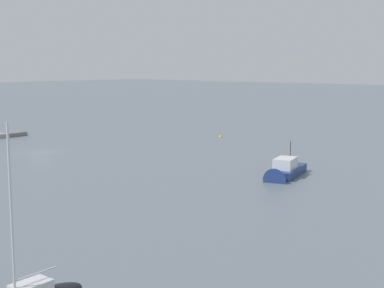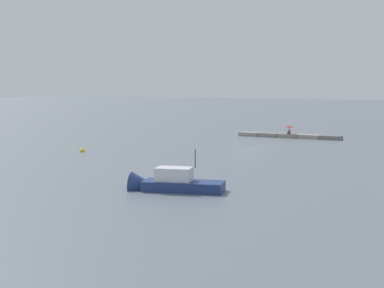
# 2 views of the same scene
# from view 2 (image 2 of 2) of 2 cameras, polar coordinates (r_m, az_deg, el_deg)

# --- Properties ---
(ground_plane) EXTENTS (500.00, 500.00, 0.00)m
(ground_plane) POSITION_cam_2_polar(r_m,az_deg,el_deg) (73.43, 5.61, -0.39)
(ground_plane) COLOR slate
(seawall_pier) EXTENTS (16.09, 1.81, 0.59)m
(seawall_pier) POSITION_cam_2_polar(r_m,az_deg,el_deg) (88.57, 9.65, 0.82)
(seawall_pier) COLOR slate
(seawall_pier) RESTS_ON ground_plane
(person_seated_grey_left) EXTENTS (0.45, 0.64, 0.73)m
(person_seated_grey_left) POSITION_cam_2_polar(r_m,az_deg,el_deg) (88.43, 9.67, 1.17)
(person_seated_grey_left) COLOR #1E2333
(person_seated_grey_left) RESTS_ON seawall_pier
(umbrella_open_red) EXTENTS (1.43, 1.43, 1.31)m
(umbrella_open_red) POSITION_cam_2_polar(r_m,az_deg,el_deg) (88.35, 9.68, 1.73)
(umbrella_open_red) COLOR black
(umbrella_open_red) RESTS_ON seawall_pier
(motorboat_navy_mid) EXTENTS (7.54, 4.04, 4.05)m
(motorboat_navy_mid) POSITION_cam_2_polar(r_m,az_deg,el_deg) (43.74, -2.39, -4.11)
(motorboat_navy_mid) COLOR navy
(motorboat_navy_mid) RESTS_ON ground_plane
(mooring_buoy_mid) EXTENTS (0.66, 0.66, 0.66)m
(mooring_buoy_mid) POSITION_cam_2_polar(r_m,az_deg,el_deg) (69.98, -10.92, -0.69)
(mooring_buoy_mid) COLOR yellow
(mooring_buoy_mid) RESTS_ON ground_plane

